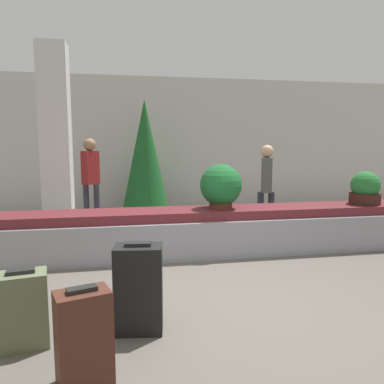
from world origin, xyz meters
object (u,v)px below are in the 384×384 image
at_px(suitcase_0, 23,310).
at_px(decorated_tree, 145,155).
at_px(suitcase_1, 139,288).
at_px(traveler_0, 91,174).
at_px(pillar, 56,144).
at_px(suitcase_2, 84,337).
at_px(potted_plant_0, 221,186).
at_px(traveler_1, 266,182).
at_px(potted_plant_1, 365,189).

xyz_separation_m(suitcase_0, decorated_tree, (1.29, 5.29, 1.06)).
distance_m(suitcase_1, traveler_0, 4.53).
xyz_separation_m(pillar, suitcase_2, (0.79, -4.10, -1.28)).
distance_m(suitcase_1, potted_plant_0, 2.58).
bearing_deg(traveler_1, potted_plant_0, -29.13).
height_order(pillar, potted_plant_1, pillar).
bearing_deg(suitcase_1, decorated_tree, 93.18).
distance_m(potted_plant_1, traveler_1, 1.57).
distance_m(potted_plant_1, traveler_0, 4.91).
height_order(pillar, suitcase_2, pillar).
xyz_separation_m(potted_plant_1, traveler_0, (-4.34, 2.29, 0.13)).
bearing_deg(decorated_tree, suitcase_0, -103.73).
bearing_deg(traveler_0, pillar, -163.17).
bearing_deg(pillar, suitcase_1, -71.15).
xyz_separation_m(suitcase_2, decorated_tree, (0.78, 5.86, 1.04)).
xyz_separation_m(traveler_1, decorated_tree, (-1.97, 2.13, 0.43)).
distance_m(suitcase_0, traveler_1, 4.59).
relative_size(suitcase_1, potted_plant_1, 1.51).
bearing_deg(decorated_tree, suitcase_2, -97.55).
bearing_deg(traveler_1, potted_plant_1, 73.39).
bearing_deg(potted_plant_0, suitcase_2, -120.91).
relative_size(traveler_1, decorated_tree, 0.62).
distance_m(suitcase_0, decorated_tree, 5.55).
relative_size(suitcase_2, traveler_0, 0.39).
distance_m(suitcase_2, traveler_0, 5.13).
height_order(potted_plant_0, potted_plant_1, potted_plant_0).
xyz_separation_m(suitcase_0, potted_plant_1, (4.52, 2.22, 0.59)).
height_order(traveler_0, decorated_tree, decorated_tree).
bearing_deg(pillar, traveler_0, 65.09).
distance_m(pillar, suitcase_2, 4.36).
bearing_deg(potted_plant_1, suitcase_1, -149.51).
relative_size(traveler_0, decorated_tree, 0.66).
height_order(pillar, potted_plant_0, pillar).
xyz_separation_m(potted_plant_0, traveler_0, (-2.01, 2.27, 0.04)).
bearing_deg(potted_plant_0, decorated_tree, 106.54).
relative_size(pillar, suitcase_0, 5.08).
bearing_deg(traveler_0, suitcase_0, -140.60).
distance_m(potted_plant_1, decorated_tree, 4.48).
xyz_separation_m(suitcase_2, potted_plant_0, (1.68, 2.81, 0.66)).
xyz_separation_m(suitcase_0, suitcase_2, (0.52, -0.56, 0.02)).
distance_m(suitcase_1, potted_plant_1, 4.23).
bearing_deg(suitcase_2, pillar, 82.53).
bearing_deg(decorated_tree, potted_plant_0, -73.46).
bearing_deg(traveler_0, suitcase_2, -134.52).
distance_m(suitcase_0, suitcase_1, 0.91).
bearing_deg(traveler_1, suitcase_2, -16.25).
bearing_deg(suitcase_2, suitcase_1, 40.84).
height_order(suitcase_0, suitcase_2, suitcase_2).
xyz_separation_m(suitcase_1, traveler_0, (-0.72, 4.42, 0.64)).
distance_m(pillar, potted_plant_0, 2.85).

